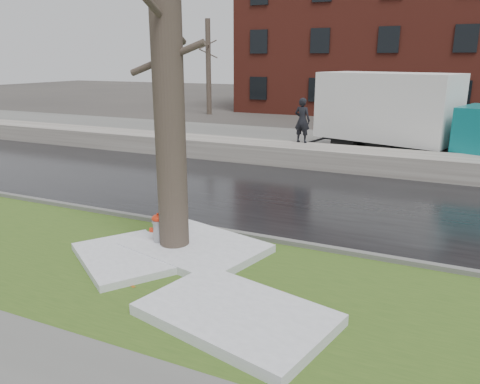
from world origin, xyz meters
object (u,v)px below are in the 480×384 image
at_px(tree, 167,63).
at_px(box_truck, 413,115).
at_px(worker, 302,120).
at_px(fire_hydrant, 159,230).

distance_m(tree, box_truck, 12.22).
height_order(tree, worker, tree).
bearing_deg(box_truck, worker, -135.61).
relative_size(fire_hydrant, box_truck, 0.08).
distance_m(tree, worker, 9.85).
height_order(fire_hydrant, box_truck, box_truck).
distance_m(fire_hydrant, worker, 9.72).
distance_m(fire_hydrant, box_truck, 12.28).
relative_size(fire_hydrant, worker, 0.46).
bearing_deg(worker, fire_hydrant, 98.14).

